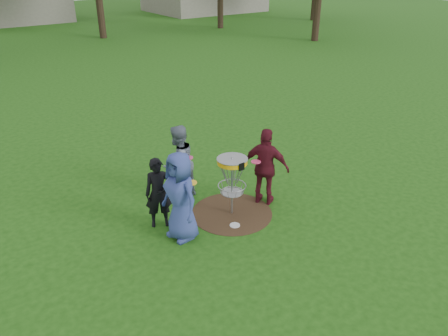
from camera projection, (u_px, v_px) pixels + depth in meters
ground at (232, 213)px, 9.72m from camera, size 100.00×100.00×0.00m
dirt_patch at (232, 213)px, 9.72m from camera, size 1.80×1.80×0.01m
player_blue at (180, 197)px, 8.52m from camera, size 0.71×0.98×1.86m
player_black at (159, 193)px, 8.97m from camera, size 0.66×0.56×1.53m
player_grey at (178, 163)px, 9.94m from camera, size 1.05×0.93×1.80m
player_maroon at (266, 167)px, 9.74m from camera, size 0.97×1.13×1.81m
disc_on_grass at (235, 225)px, 9.26m from camera, size 0.22×0.22×0.02m
disc_golf_basket at (232, 172)px, 9.27m from camera, size 0.66×0.67×1.38m
held_discs at (202, 171)px, 9.20m from camera, size 2.07×1.33×0.22m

